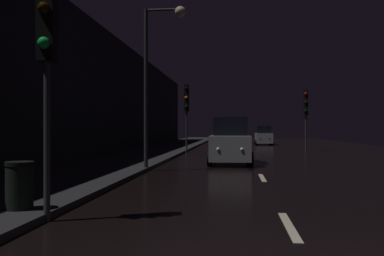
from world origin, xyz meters
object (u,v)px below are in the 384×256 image
Objects in this scene: streetlamp_overhead at (158,61)px; car_distant_taillights at (264,136)px; traffic_light_near_left at (47,31)px; traffic_light_far_left at (186,103)px; trash_bin_curbside at (19,185)px; traffic_light_far_right at (306,107)px; car_approaching_headlights at (231,143)px.

streetlamp_overhead is 27.67m from car_distant_taillights.
traffic_light_far_left is at bearing 172.48° from traffic_light_near_left.
trash_bin_curbside is at bearing -123.82° from traffic_light_near_left.
car_distant_taillights is at bearing -156.33° from traffic_light_far_right.
streetlamp_overhead is (0.28, -12.40, 0.95)m from traffic_light_far_left.
car_approaching_headlights is at bearing 172.11° from car_distant_taillights.
car_approaching_headlights is (3.26, 12.92, -2.50)m from traffic_light_near_left.
traffic_light_far_left reaches higher than car_distant_taillights.
streetlamp_overhead is 9.57m from trash_bin_curbside.
traffic_light_near_left is at bearing -7.33° from traffic_light_far_right.
trash_bin_curbside is at bearing 168.59° from car_distant_taillights.
traffic_light_near_left is 0.74× the size of streetlamp_overhead.
traffic_light_far_right is 25.71m from trash_bin_curbside.
traffic_light_far_right is 12.66m from car_approaching_headlights.
traffic_light_far_left is 1.08× the size of car_approaching_headlights.
traffic_light_far_right is (8.73, 24.11, -0.22)m from traffic_light_near_left.
traffic_light_far_left is at bearing -159.68° from car_approaching_headlights.
streetlamp_overhead reaches higher than trash_bin_curbside.
streetlamp_overhead is (-8.35, -15.04, 1.13)m from traffic_light_far_right.
traffic_light_far_left is at bearing -60.37° from traffic_light_far_right.
trash_bin_curbside is 0.21× the size of car_approaching_headlights.
streetlamp_overhead is at bearing 170.33° from traffic_light_near_left.
car_approaching_headlights is at bearing 72.40° from trash_bin_curbside.
car_distant_taillights is at bearing 78.59° from trash_bin_curbside.
streetlamp_overhead reaches higher than car_approaching_headlights.
trash_bin_curbside is (-1.11, -8.71, -3.82)m from streetlamp_overhead.
traffic_light_far_left reaches higher than trash_bin_curbside.
traffic_light_near_left is 25.65m from traffic_light_far_right.
traffic_light_far_right is 1.03× the size of car_approaching_headlights.
traffic_light_near_left is at bearing 169.82° from car_distant_taillights.
car_approaching_headlights is 23.13m from car_distant_taillights.
traffic_light_far_right reaches higher than trash_bin_curbside.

